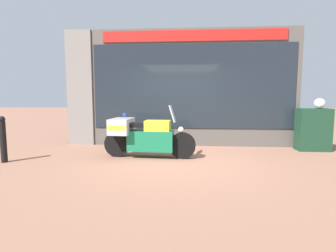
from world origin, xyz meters
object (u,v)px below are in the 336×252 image
Objects in this scene: white_helmet at (320,103)px; street_bollard at (3,139)px; utility_cabinet at (313,130)px; paramedic_motorcycle at (143,135)px.

white_helmet reaches higher than street_bollard.
white_helmet reaches higher than utility_cabinet.
white_helmet is (4.69, 1.14, 0.75)m from paramedic_motorcycle.
utility_cabinet is 7.90m from street_bollard.
street_bollard is (-7.77, -1.87, -0.76)m from white_helmet.
paramedic_motorcycle reaches higher than street_bollard.
white_helmet is at bearing 17.08° from paramedic_motorcycle.
paramedic_motorcycle is 1.94× the size of utility_cabinet.
white_helmet is at bearing -23.65° from utility_cabinet.
white_helmet reaches higher than paramedic_motorcycle.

